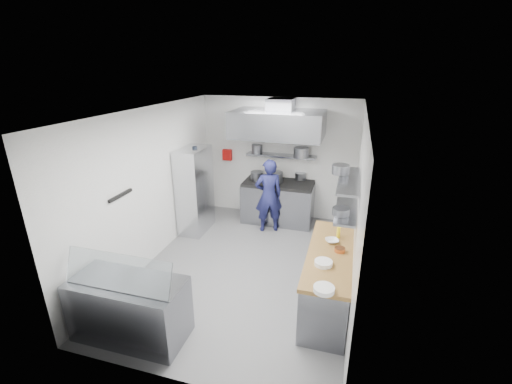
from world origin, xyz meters
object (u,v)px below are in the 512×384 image
(gas_range, at_px, (278,203))
(display_case, at_px, (130,309))
(chef, at_px, (269,196))
(wire_rack, at_px, (195,190))

(gas_range, bearing_deg, display_case, -105.02)
(chef, distance_m, wire_rack, 1.59)
(chef, bearing_deg, wire_rack, -8.47)
(chef, bearing_deg, gas_range, -124.10)
(chef, xyz_separation_m, wire_rack, (-1.53, -0.41, 0.11))
(gas_range, bearing_deg, chef, -100.55)
(display_case, bearing_deg, gas_range, 74.98)
(wire_rack, height_order, display_case, wire_rack)
(display_case, bearing_deg, chef, 74.34)
(gas_range, xyz_separation_m, wire_rack, (-1.63, -0.94, 0.48))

